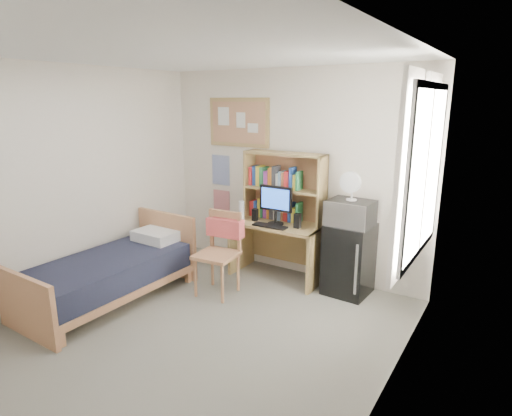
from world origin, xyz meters
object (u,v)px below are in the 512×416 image
Objects in this scene: desk at (278,250)px; mini_fridge at (349,259)px; speaker_left at (255,215)px; microwave at (351,213)px; desk_fan at (352,187)px; speaker_right at (297,221)px; bulletin_board at (239,122)px; desk_chair at (217,254)px; monitor at (276,206)px; bed at (108,279)px.

mini_fridge reaches higher than desk.
speaker_left is at bearing -168.69° from desk.
microwave is 0.29m from desk_fan.
desk_fan is (1.22, 0.08, 0.47)m from speaker_left.
desk is 0.53m from speaker_left.
desk is 6.50× the size of speaker_right.
speaker_right reaches higher than speaker_left.
bulletin_board is 1.97m from microwave.
speaker_right is 0.78m from desk_fan.
speaker_right is at bearing -168.00° from mini_fridge.
speaker_left reaches higher than mini_fridge.
desk_fan is at bearing -8.99° from bulletin_board.
mini_fridge is 0.56m from microwave.
microwave is (0.62, 0.08, 0.17)m from speaker_right.
bulletin_board is at bearing 173.86° from microwave.
bulletin_board reaches higher than speaker_left.
desk_chair is (0.43, -1.10, -1.43)m from bulletin_board.
microwave is (1.22, 0.08, 0.18)m from speaker_left.
speaker_right reaches higher than mini_fridge.
desk_chair is 1.60m from microwave.
speaker_left is (-0.30, -0.00, -0.15)m from monitor.
desk is at bearing 168.69° from speaker_right.
desk_fan is (1.71, -0.27, -0.65)m from bulletin_board.
desk_fan is (0.62, 0.08, 0.46)m from speaker_right.
desk_fan reaches higher than bed.
desk is at bearing -175.79° from microwave.
speaker_left is (-1.23, -0.10, 0.38)m from mini_fridge.
desk_chair is 1.24m from bed.
microwave is (2.21, 1.62, 0.73)m from bed.
desk_chair is 1.71m from desk_fan.
desk is 2.05m from bed.
monitor reaches higher than microwave.
microwave is at bearing 3.65° from speaker_left.
monitor is at bearing -172.09° from microwave.
bed is at bearing -104.80° from bulletin_board.
monitor is at bearing -180.00° from speaker_right.
bed is 2.83m from microwave.
bulletin_board reaches higher than bed.
monitor reaches higher than desk.
bed is 11.84× the size of speaker_left.
monitor is 0.33m from speaker_right.
bed is 3.95× the size of monitor.
speaker_right reaches higher than bed.
bed is at bearing -129.98° from monitor.
microwave reaches higher than mini_fridge.
speaker_right is at bearing 43.61° from desk_chair.
bulletin_board is 2.03× the size of monitor.
speaker_right is at bearing -11.31° from desk.
bed is at bearing -128.91° from desk.
mini_fridge is 0.74m from speaker_right.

